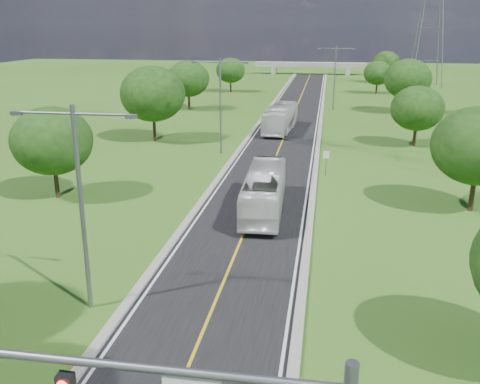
# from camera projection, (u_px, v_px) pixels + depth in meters

# --- Properties ---
(ground) EXTENTS (260.00, 260.00, 0.00)m
(ground) POSITION_uv_depth(u_px,v_px,m) (287.00, 129.00, 70.68)
(ground) COLOR #375919
(ground) RESTS_ON ground
(road) EXTENTS (8.00, 150.00, 0.06)m
(road) POSITION_uv_depth(u_px,v_px,m) (291.00, 121.00, 76.31)
(road) COLOR black
(road) RESTS_ON ground
(curb_left) EXTENTS (0.50, 150.00, 0.22)m
(curb_left) POSITION_uv_depth(u_px,v_px,m) (261.00, 120.00, 76.94)
(curb_left) COLOR gray
(curb_left) RESTS_ON ground
(curb_right) EXTENTS (0.50, 150.00, 0.22)m
(curb_right) POSITION_uv_depth(u_px,v_px,m) (321.00, 121.00, 75.63)
(curb_right) COLOR gray
(curb_right) RESTS_ON ground
(speed_limit_sign) EXTENTS (0.55, 0.09, 2.40)m
(speed_limit_sign) POSITION_uv_depth(u_px,v_px,m) (326.00, 159.00, 48.68)
(speed_limit_sign) COLOR slate
(speed_limit_sign) RESTS_ON ground
(overpass) EXTENTS (30.00, 3.00, 3.20)m
(overpass) POSITION_uv_depth(u_px,v_px,m) (311.00, 65.00, 145.21)
(overpass) COLOR gray
(overpass) RESTS_ON ground
(streetlight_near_left) EXTENTS (5.90, 0.25, 10.00)m
(streetlight_near_left) POSITION_uv_depth(u_px,v_px,m) (80.00, 193.00, 24.65)
(streetlight_near_left) COLOR slate
(streetlight_near_left) RESTS_ON ground
(streetlight_mid_left) EXTENTS (5.90, 0.25, 10.00)m
(streetlight_mid_left) POSITION_uv_depth(u_px,v_px,m) (220.00, 98.00, 55.69)
(streetlight_mid_left) COLOR slate
(streetlight_mid_left) RESTS_ON ground
(streetlight_far_right) EXTENTS (5.90, 0.25, 10.00)m
(streetlight_far_right) POSITION_uv_depth(u_px,v_px,m) (335.00, 72.00, 84.89)
(streetlight_far_right) COLOR slate
(streetlight_far_right) RESTS_ON ground
(power_tower_far) EXTENTS (9.00, 6.40, 28.00)m
(power_tower_far) POSITION_uv_depth(u_px,v_px,m) (431.00, 20.00, 114.18)
(power_tower_far) COLOR slate
(power_tower_far) RESTS_ON ground
(tree_lb) EXTENTS (6.30, 6.30, 7.33)m
(tree_lb) POSITION_uv_depth(u_px,v_px,m) (52.00, 141.00, 41.63)
(tree_lb) COLOR black
(tree_lb) RESTS_ON ground
(tree_lc) EXTENTS (7.56, 7.56, 8.79)m
(tree_lc) POSITION_uv_depth(u_px,v_px,m) (153.00, 94.00, 61.89)
(tree_lc) COLOR black
(tree_lc) RESTS_ON ground
(tree_ld) EXTENTS (6.72, 6.72, 7.82)m
(tree_ld) POSITION_uv_depth(u_px,v_px,m) (188.00, 79.00, 84.97)
(tree_ld) COLOR black
(tree_ld) RESTS_ON ground
(tree_le) EXTENTS (5.88, 5.88, 6.84)m
(tree_le) POSITION_uv_depth(u_px,v_px,m) (231.00, 70.00, 107.35)
(tree_le) COLOR black
(tree_le) RESTS_ON ground
(tree_rb) EXTENTS (6.72, 6.72, 7.82)m
(tree_rb) POSITION_uv_depth(u_px,v_px,m) (479.00, 146.00, 38.49)
(tree_rb) COLOR black
(tree_rb) RESTS_ON ground
(tree_rc) EXTENTS (5.88, 5.88, 6.84)m
(tree_rc) POSITION_uv_depth(u_px,v_px,m) (417.00, 108.00, 59.53)
(tree_rc) COLOR black
(tree_rc) RESTS_ON ground
(tree_rd) EXTENTS (7.14, 7.14, 8.30)m
(tree_rd) POSITION_uv_depth(u_px,v_px,m) (408.00, 79.00, 81.52)
(tree_rd) COLOR black
(tree_rd) RESTS_ON ground
(tree_re) EXTENTS (5.46, 5.46, 6.35)m
(tree_re) POSITION_uv_depth(u_px,v_px,m) (378.00, 73.00, 104.86)
(tree_re) COLOR black
(tree_re) RESTS_ON ground
(tree_rf) EXTENTS (6.30, 6.30, 7.33)m
(tree_rf) POSITION_uv_depth(u_px,v_px,m) (386.00, 63.00, 122.95)
(tree_rf) COLOR black
(tree_rf) RESTS_ON ground
(bus_outbound) EXTENTS (3.14, 11.47, 3.17)m
(bus_outbound) POSITION_uv_depth(u_px,v_px,m) (264.00, 191.00, 39.26)
(bus_outbound) COLOR silver
(bus_outbound) RESTS_ON road
(bus_inbound) EXTENTS (3.69, 12.08, 3.31)m
(bus_inbound) POSITION_uv_depth(u_px,v_px,m) (281.00, 118.00, 68.75)
(bus_inbound) COLOR silver
(bus_inbound) RESTS_ON road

